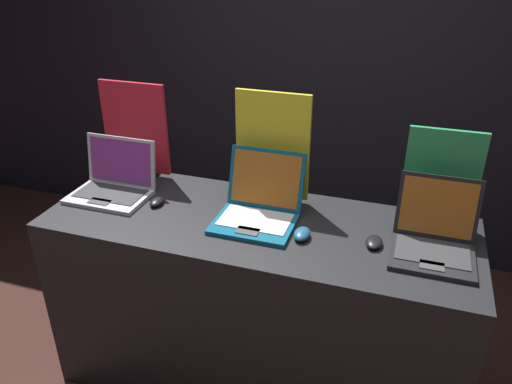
{
  "coord_description": "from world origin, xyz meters",
  "views": [
    {
      "loc": [
        0.6,
        -1.49,
        2.1
      ],
      "look_at": [
        -0.0,
        0.35,
        1.11
      ],
      "focal_mm": 35.0,
      "sensor_mm": 36.0,
      "label": 1
    }
  ],
  "objects_px": {
    "mouse_middle": "(302,234)",
    "promo_stand_middle": "(272,150)",
    "mouse_back": "(374,242)",
    "promo_stand_front": "(136,132)",
    "promo_stand_back": "(440,181)",
    "laptop_back": "(434,237)",
    "mouse_front": "(157,202)",
    "laptop_front": "(114,183)",
    "laptop_middle": "(258,206)"
  },
  "relations": [
    {
      "from": "mouse_middle",
      "to": "laptop_back",
      "type": "height_order",
      "value": "laptop_back"
    },
    {
      "from": "promo_stand_middle",
      "to": "mouse_back",
      "type": "relative_size",
      "value": 5.01
    },
    {
      "from": "promo_stand_front",
      "to": "laptop_back",
      "type": "distance_m",
      "value": 1.54
    },
    {
      "from": "promo_stand_front",
      "to": "laptop_back",
      "type": "bearing_deg",
      "value": -10.57
    },
    {
      "from": "laptop_front",
      "to": "laptop_middle",
      "type": "distance_m",
      "value": 0.75
    },
    {
      "from": "laptop_back",
      "to": "mouse_back",
      "type": "xyz_separation_m",
      "value": [
        -0.23,
        -0.04,
        -0.05
      ]
    },
    {
      "from": "promo_stand_front",
      "to": "mouse_back",
      "type": "height_order",
      "value": "promo_stand_front"
    },
    {
      "from": "mouse_middle",
      "to": "promo_stand_middle",
      "type": "distance_m",
      "value": 0.45
    },
    {
      "from": "promo_stand_middle",
      "to": "laptop_back",
      "type": "height_order",
      "value": "promo_stand_middle"
    },
    {
      "from": "laptop_middle",
      "to": "mouse_middle",
      "type": "height_order",
      "value": "laptop_middle"
    },
    {
      "from": "laptop_front",
      "to": "mouse_back",
      "type": "distance_m",
      "value": 1.28
    },
    {
      "from": "laptop_back",
      "to": "mouse_back",
      "type": "bearing_deg",
      "value": -171.02
    },
    {
      "from": "mouse_front",
      "to": "promo_stand_middle",
      "type": "relative_size",
      "value": 0.17
    },
    {
      "from": "promo_stand_front",
      "to": "promo_stand_back",
      "type": "distance_m",
      "value": 1.51
    },
    {
      "from": "mouse_front",
      "to": "mouse_back",
      "type": "bearing_deg",
      "value": -1.82
    },
    {
      "from": "laptop_back",
      "to": "promo_stand_front",
      "type": "bearing_deg",
      "value": 169.43
    },
    {
      "from": "laptop_back",
      "to": "mouse_front",
      "type": "bearing_deg",
      "value": -179.83
    },
    {
      "from": "mouse_front",
      "to": "laptop_back",
      "type": "relative_size",
      "value": 0.28
    },
    {
      "from": "promo_stand_front",
      "to": "promo_stand_middle",
      "type": "distance_m",
      "value": 0.75
    },
    {
      "from": "mouse_middle",
      "to": "laptop_back",
      "type": "xyz_separation_m",
      "value": [
        0.53,
        0.07,
        0.05
      ]
    },
    {
      "from": "promo_stand_middle",
      "to": "mouse_back",
      "type": "height_order",
      "value": "promo_stand_middle"
    },
    {
      "from": "promo_stand_front",
      "to": "mouse_back",
      "type": "xyz_separation_m",
      "value": [
        1.28,
        -0.32,
        -0.22
      ]
    },
    {
      "from": "promo_stand_front",
      "to": "mouse_back",
      "type": "relative_size",
      "value": 4.72
    },
    {
      "from": "mouse_middle",
      "to": "mouse_front",
      "type": "bearing_deg",
      "value": 174.45
    },
    {
      "from": "laptop_front",
      "to": "mouse_middle",
      "type": "distance_m",
      "value": 0.99
    },
    {
      "from": "laptop_middle",
      "to": "promo_stand_back",
      "type": "bearing_deg",
      "value": 14.72
    },
    {
      "from": "laptop_middle",
      "to": "promo_stand_middle",
      "type": "xyz_separation_m",
      "value": [
        -0.0,
        0.2,
        0.19
      ]
    },
    {
      "from": "mouse_back",
      "to": "promo_stand_front",
      "type": "bearing_deg",
      "value": 166.05
    },
    {
      "from": "promo_stand_back",
      "to": "mouse_middle",
      "type": "bearing_deg",
      "value": -150.49
    },
    {
      "from": "mouse_front",
      "to": "mouse_middle",
      "type": "distance_m",
      "value": 0.73
    },
    {
      "from": "promo_stand_back",
      "to": "promo_stand_front",
      "type": "bearing_deg",
      "value": 177.81
    },
    {
      "from": "laptop_middle",
      "to": "mouse_middle",
      "type": "distance_m",
      "value": 0.25
    },
    {
      "from": "laptop_front",
      "to": "promo_stand_middle",
      "type": "xyz_separation_m",
      "value": [
        0.75,
        0.2,
        0.19
      ]
    },
    {
      "from": "mouse_front",
      "to": "mouse_back",
      "type": "relative_size",
      "value": 0.87
    },
    {
      "from": "laptop_front",
      "to": "promo_stand_back",
      "type": "height_order",
      "value": "promo_stand_back"
    },
    {
      "from": "mouse_middle",
      "to": "promo_stand_back",
      "type": "xyz_separation_m",
      "value": [
        0.53,
        0.3,
        0.19
      ]
    },
    {
      "from": "mouse_front",
      "to": "mouse_back",
      "type": "xyz_separation_m",
      "value": [
        1.02,
        -0.03,
        0.0
      ]
    },
    {
      "from": "promo_stand_middle",
      "to": "promo_stand_back",
      "type": "relative_size",
      "value": 1.2
    },
    {
      "from": "laptop_front",
      "to": "promo_stand_front",
      "type": "distance_m",
      "value": 0.31
    },
    {
      "from": "promo_stand_front",
      "to": "promo_stand_middle",
      "type": "relative_size",
      "value": 0.94
    },
    {
      "from": "mouse_front",
      "to": "laptop_middle",
      "type": "height_order",
      "value": "laptop_middle"
    },
    {
      "from": "mouse_back",
      "to": "promo_stand_back",
      "type": "bearing_deg",
      "value": 48.58
    },
    {
      "from": "mouse_middle",
      "to": "promo_stand_back",
      "type": "distance_m",
      "value": 0.63
    },
    {
      "from": "mouse_middle",
      "to": "mouse_back",
      "type": "bearing_deg",
      "value": 7.3
    },
    {
      "from": "mouse_front",
      "to": "laptop_middle",
      "type": "relative_size",
      "value": 0.25
    },
    {
      "from": "mouse_front",
      "to": "mouse_middle",
      "type": "height_order",
      "value": "mouse_middle"
    },
    {
      "from": "mouse_middle",
      "to": "laptop_front",
      "type": "bearing_deg",
      "value": 173.77
    },
    {
      "from": "mouse_middle",
      "to": "promo_stand_back",
      "type": "bearing_deg",
      "value": 29.51
    },
    {
      "from": "promo_stand_front",
      "to": "laptop_back",
      "type": "xyz_separation_m",
      "value": [
        1.51,
        -0.28,
        -0.18
      ]
    },
    {
      "from": "laptop_middle",
      "to": "promo_stand_back",
      "type": "xyz_separation_m",
      "value": [
        0.75,
        0.2,
        0.15
      ]
    }
  ]
}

